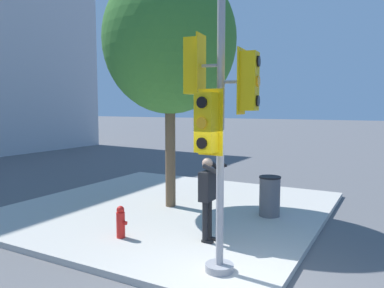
# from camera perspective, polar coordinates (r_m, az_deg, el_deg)

# --- Properties ---
(sidewalk_corner) EXTENTS (8.00, 8.00, 0.13)m
(sidewalk_corner) POSITION_cam_1_polar(r_m,az_deg,el_deg) (10.53, -3.44, -9.74)
(sidewalk_corner) COLOR #BCB7AD
(sidewalk_corner) RESTS_ON ground_plane
(traffic_signal_pole) EXTENTS (0.86, 1.25, 4.65)m
(traffic_signal_pole) POSITION_cam_1_polar(r_m,az_deg,el_deg) (5.94, 3.90, 4.71)
(traffic_signal_pole) COLOR #939399
(traffic_signal_pole) RESTS_ON sidewalk_corner
(person_photographer) EXTENTS (0.50, 0.53, 1.72)m
(person_photographer) POSITION_cam_1_polar(r_m,az_deg,el_deg) (7.63, 2.44, -7.19)
(person_photographer) COLOR black
(person_photographer) RESTS_ON sidewalk_corner
(street_tree) EXTENTS (3.54, 3.54, 6.44)m
(street_tree) POSITION_cam_1_polar(r_m,az_deg,el_deg) (10.30, -3.42, 15.42)
(street_tree) COLOR brown
(street_tree) RESTS_ON sidewalk_corner
(fire_hydrant) EXTENTS (0.18, 0.24, 0.68)m
(fire_hydrant) POSITION_cam_1_polar(r_m,az_deg,el_deg) (8.13, -10.81, -11.59)
(fire_hydrant) COLOR red
(fire_hydrant) RESTS_ON sidewalk_corner
(trash_bin) EXTENTS (0.54, 0.54, 1.00)m
(trash_bin) POSITION_cam_1_polar(r_m,az_deg,el_deg) (9.68, 11.75, -7.77)
(trash_bin) COLOR #5B5B60
(trash_bin) RESTS_ON sidewalk_corner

